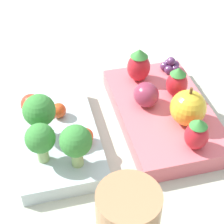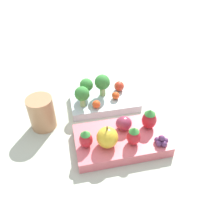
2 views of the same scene
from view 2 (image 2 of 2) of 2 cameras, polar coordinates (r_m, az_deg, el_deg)
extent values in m
plane|color=#ADB7A3|center=(0.64, -0.02, -2.09)|extent=(4.00, 4.00, 0.00)
cube|color=silver|center=(0.69, -1.75, 2.42)|extent=(0.18, 0.11, 0.02)
cube|color=#DB6670|center=(0.58, 2.08, -6.44)|extent=(0.21, 0.13, 0.03)
cylinder|color=#93B770|center=(0.68, -5.73, 4.39)|extent=(0.01, 0.01, 0.02)
sphere|color=#388438|center=(0.67, -5.88, 6.15)|extent=(0.04, 0.04, 0.04)
cylinder|color=#93B770|center=(0.68, -2.16, 4.79)|extent=(0.02, 0.02, 0.02)
sphere|color=#388438|center=(0.67, -2.22, 6.83)|extent=(0.04, 0.04, 0.04)
cylinder|color=#93B770|center=(0.65, -6.70, 2.26)|extent=(0.01, 0.01, 0.02)
sphere|color=#388438|center=(0.64, -6.89, 4.18)|extent=(0.04, 0.04, 0.04)
sphere|color=#DB4C1E|center=(0.67, 0.85, 3.77)|extent=(0.02, 0.02, 0.02)
sphere|color=red|center=(0.70, 1.65, 5.89)|extent=(0.03, 0.03, 0.03)
sphere|color=#DB4C1E|center=(0.64, -3.59, 1.77)|extent=(0.02, 0.02, 0.02)
sphere|color=gold|center=(0.53, -1.07, -5.82)|extent=(0.05, 0.05, 0.05)
cylinder|color=brown|center=(0.51, -1.11, -3.82)|extent=(0.00, 0.00, 0.01)
ellipsoid|color=red|center=(0.54, -5.98, -6.33)|extent=(0.03, 0.03, 0.04)
cone|color=#388438|center=(0.52, -6.14, -4.77)|extent=(0.02, 0.02, 0.01)
ellipsoid|color=red|center=(0.54, 4.95, -5.70)|extent=(0.03, 0.03, 0.04)
cone|color=#388438|center=(0.53, 5.09, -4.08)|extent=(0.02, 0.02, 0.01)
ellipsoid|color=red|center=(0.58, 8.50, -1.83)|extent=(0.03, 0.03, 0.04)
cone|color=#388438|center=(0.56, 8.74, 0.00)|extent=(0.03, 0.03, 0.01)
ellipsoid|color=#892D47|center=(0.57, 2.71, -2.61)|extent=(0.04, 0.03, 0.03)
sphere|color=#562D5B|center=(0.56, 12.09, -6.42)|extent=(0.01, 0.01, 0.01)
sphere|color=#562D5B|center=(0.57, 11.18, -5.88)|extent=(0.01, 0.01, 0.01)
sphere|color=#562D5B|center=(0.56, 10.31, -6.29)|extent=(0.01, 0.01, 0.01)
sphere|color=#562D5B|center=(0.55, 10.67, -7.10)|extent=(0.01, 0.01, 0.01)
sphere|color=#562D5B|center=(0.56, 11.78, -7.18)|extent=(0.01, 0.01, 0.01)
sphere|color=#562D5B|center=(0.55, 11.34, -5.91)|extent=(0.01, 0.01, 0.01)
cylinder|color=tan|center=(0.62, -15.77, -0.21)|extent=(0.06, 0.06, 0.08)
camera|label=1|loc=(0.60, -42.45, 24.50)|focal=60.00mm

